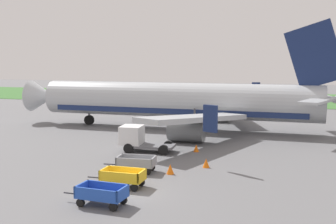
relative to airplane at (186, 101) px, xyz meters
The scene contains 10 objects.
ground_plane 22.28m from the airplane, 84.37° to the right, with size 220.00×220.00×0.00m, color slate.
grass_strip 38.36m from the airplane, 86.75° to the left, with size 220.00×28.00×0.06m, color #3D7033.
airplane is the anchor object (origin of this frame).
baggage_cart_nearest 24.57m from the airplane, 85.91° to the right, with size 3.59×1.55×1.07m.
baggage_cart_second_in_row 21.31m from the airplane, 85.81° to the right, with size 3.55×1.41×1.07m.
baggage_cart_third_in_row 17.88m from the airplane, 86.52° to the right, with size 3.60×1.62×1.07m.
service_truck_beside_carts 11.79m from the airplane, 95.65° to the right, with size 4.50×2.28×2.10m.
traffic_cone_near_plane 16.27m from the airplane, 70.60° to the right, with size 0.49×0.49×0.64m, color orange.
traffic_cone_mid_apron 11.26m from the airplane, 71.26° to the right, with size 0.46×0.46×0.60m, color orange.
traffic_cone_by_carts 18.03m from the airplane, 78.97° to the right, with size 0.50×0.50×0.66m, color orange.
Camera 1 is at (9.09, -22.03, 7.59)m, focal length 45.98 mm.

